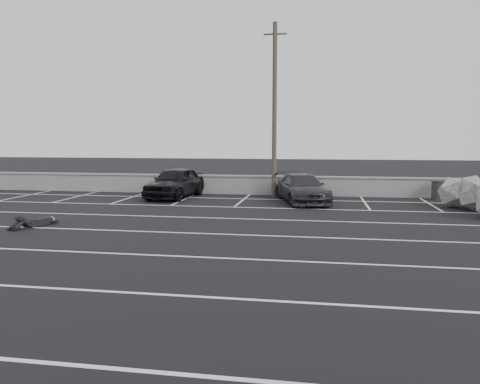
% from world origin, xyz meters
% --- Properties ---
extents(ground, '(120.00, 120.00, 0.00)m').
position_xyz_m(ground, '(0.00, 0.00, 0.00)').
color(ground, black).
rests_on(ground, ground).
extents(seawall, '(50.00, 0.45, 1.06)m').
position_xyz_m(seawall, '(0.00, 14.00, 0.55)').
color(seawall, gray).
rests_on(seawall, ground).
extents(stall_lines, '(36.00, 20.05, 0.01)m').
position_xyz_m(stall_lines, '(-0.08, 4.41, 0.00)').
color(stall_lines, silver).
rests_on(stall_lines, ground).
extents(car_left, '(2.45, 4.92, 1.61)m').
position_xyz_m(car_left, '(-5.68, 11.95, 0.80)').
color(car_left, black).
rests_on(car_left, ground).
extents(car_right, '(3.20, 5.11, 1.38)m').
position_xyz_m(car_right, '(0.98, 11.16, 0.69)').
color(car_right, '#26262C').
rests_on(car_right, ground).
extents(utility_pole, '(1.21, 0.24, 9.06)m').
position_xyz_m(utility_pole, '(-0.60, 13.20, 4.59)').
color(utility_pole, '#4C4238').
rests_on(utility_pole, ground).
extents(trash_bin, '(0.71, 0.71, 0.98)m').
position_xyz_m(trash_bin, '(7.73, 13.29, 0.50)').
color(trash_bin, '#28282B').
rests_on(trash_bin, ground).
extents(person, '(2.14, 2.86, 0.48)m').
position_xyz_m(person, '(-8.07, 3.50, 0.24)').
color(person, black).
rests_on(person, ground).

